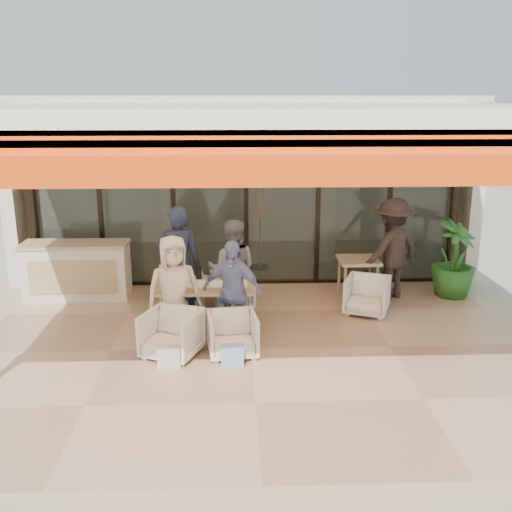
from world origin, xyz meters
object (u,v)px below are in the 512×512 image
at_px(standing_woman, 392,250).
at_px(potted_palm, 454,260).
at_px(chair_far_right, 232,288).
at_px(side_table, 358,265).
at_px(diner_cream, 174,290).
at_px(side_chair, 367,294).
at_px(diner_grey, 232,270).
at_px(dining_table, 204,287).
at_px(chair_near_right, 232,333).
at_px(host_counter, 77,270).
at_px(chair_near_left, 172,332).
at_px(chair_far_left, 183,289).
at_px(diner_periwinkle, 232,292).
at_px(diner_navy, 179,264).

xyz_separation_m(standing_woman, potted_palm, (1.16, 0.06, -0.21)).
distance_m(chair_far_right, side_table, 2.28).
distance_m(diner_cream, potted_palm, 5.13).
bearing_deg(side_chair, diner_grey, -155.34).
height_order(dining_table, side_table, dining_table).
bearing_deg(diner_cream, chair_near_right, -48.56).
relative_size(host_counter, chair_near_left, 2.51).
bearing_deg(side_chair, dining_table, -146.38).
bearing_deg(chair_far_left, side_table, 178.90).
height_order(dining_table, diner_periwinkle, diner_periwinkle).
relative_size(chair_far_right, chair_near_left, 0.93).
bearing_deg(standing_woman, host_counter, -32.14).
height_order(diner_periwinkle, potted_palm, diner_periwinkle).
height_order(chair_near_right, diner_grey, diner_grey).
height_order(host_counter, diner_cream, diner_cream).
relative_size(diner_cream, side_chair, 2.28).
relative_size(diner_periwinkle, side_table, 2.07).
relative_size(diner_cream, side_table, 2.16).
height_order(chair_near_left, side_table, side_table).
bearing_deg(diner_navy, chair_far_left, -93.29).
relative_size(diner_periwinkle, side_chair, 2.18).
bearing_deg(standing_woman, chair_near_left, 1.59).
xyz_separation_m(diner_navy, standing_woman, (3.65, 0.84, -0.03)).
distance_m(dining_table, diner_periwinkle, 0.63).
height_order(chair_far_left, diner_navy, diner_navy).
bearing_deg(chair_near_left, diner_cream, 111.55).
bearing_deg(dining_table, chair_far_right, 65.59).
bearing_deg(dining_table, diner_grey, 46.01).
relative_size(side_table, potted_palm, 0.53).
bearing_deg(dining_table, chair_near_left, -113.29).
height_order(host_counter, dining_table, host_counter).
relative_size(chair_near_right, standing_woman, 0.37).
distance_m(host_counter, potted_palm, 6.73).
xyz_separation_m(chair_far_left, standing_woman, (3.65, 0.34, 0.56)).
relative_size(host_counter, diner_cream, 1.15).
bearing_deg(diner_cream, side_chair, 0.33).
distance_m(diner_cream, side_table, 3.54).
height_order(chair_near_right, standing_woman, standing_woman).
bearing_deg(diner_navy, diner_grey, 176.71).
height_order(chair_near_left, potted_palm, potted_palm).
bearing_deg(chair_far_left, chair_far_right, 172.30).
relative_size(dining_table, chair_near_right, 2.20).
bearing_deg(dining_table, host_counter, 147.28).
bearing_deg(standing_woman, diner_cream, -4.46).
relative_size(chair_far_left, side_chair, 1.00).
bearing_deg(diner_navy, chair_near_left, 86.71).
distance_m(chair_far_right, diner_navy, 1.14).
height_order(chair_near_right, potted_palm, potted_palm).
xyz_separation_m(chair_near_left, side_table, (3.07, 2.26, 0.27)).
height_order(side_table, potted_palm, potted_palm).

